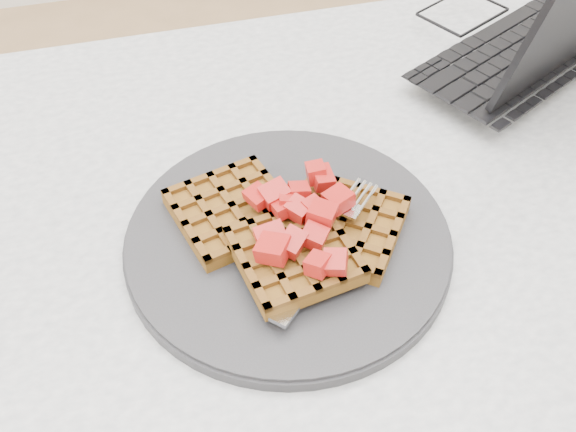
{
  "coord_description": "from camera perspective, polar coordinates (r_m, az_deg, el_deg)",
  "views": [
    {
      "loc": [
        -0.17,
        -0.39,
        1.21
      ],
      "look_at": [
        -0.07,
        -0.01,
        0.79
      ],
      "focal_mm": 40.0,
      "sensor_mm": 36.0,
      "label": 1
    }
  ],
  "objects": [
    {
      "name": "plate",
      "position": [
        0.6,
        -0.0,
        -2.08
      ],
      "size": [
        0.31,
        0.31,
        0.02
      ],
      "primitive_type": "cylinder",
      "color": "#242426",
      "rests_on": "table"
    },
    {
      "name": "table",
      "position": [
        0.72,
        5.13,
        -6.75
      ],
      "size": [
        1.2,
        0.8,
        0.75
      ],
      "color": "silver",
      "rests_on": "ground"
    },
    {
      "name": "strawberry_pile",
      "position": [
        0.57,
        0.0,
        0.96
      ],
      "size": [
        0.15,
        0.15,
        0.02
      ],
      "primitive_type": null,
      "color": "#8C0101",
      "rests_on": "waffles"
    },
    {
      "name": "waffles",
      "position": [
        0.59,
        0.11,
        -1.11
      ],
      "size": [
        0.23,
        0.19,
        0.03
      ],
      "color": "brown",
      "rests_on": "plate"
    },
    {
      "name": "laptop",
      "position": [
        0.88,
        19.87,
        15.4
      ],
      "size": [
        0.41,
        0.37,
        0.24
      ],
      "rotation": [
        0.0,
        0.0,
        3.6
      ],
      "color": "black",
      "rests_on": "table"
    },
    {
      "name": "fork",
      "position": [
        0.58,
        3.93,
        -2.78
      ],
      "size": [
        0.14,
        0.14,
        0.02
      ],
      "primitive_type": null,
      "rotation": [
        0.0,
        0.0,
        -0.79
      ],
      "color": "silver",
      "rests_on": "plate"
    }
  ]
}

